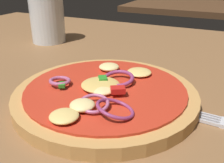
{
  "coord_description": "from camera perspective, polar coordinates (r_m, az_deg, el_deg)",
  "views": [
    {
      "loc": [
        0.2,
        -0.3,
        0.19
      ],
      "look_at": [
        0.06,
        -0.01,
        0.05
      ],
      "focal_mm": 40.98,
      "sensor_mm": 36.0,
      "label": 1
    }
  ],
  "objects": [
    {
      "name": "dining_table",
      "position": [
        0.41,
        -6.87,
        -2.19
      ],
      "size": [
        1.19,
        0.95,
        0.03
      ],
      "color": "brown",
      "rests_on": "ground"
    },
    {
      "name": "beer_glass",
      "position": [
        0.64,
        -14.2,
        13.11
      ],
      "size": [
        0.08,
        0.08,
        0.12
      ],
      "color": "silver",
      "rests_on": "dining_table"
    },
    {
      "name": "background_table",
      "position": [
        1.36,
        19.71,
        15.33
      ],
      "size": [
        0.71,
        0.45,
        0.03
      ],
      "color": "#4C301C",
      "rests_on": "ground"
    },
    {
      "name": "pizza",
      "position": [
        0.34,
        -1.47,
        -2.72
      ],
      "size": [
        0.24,
        0.24,
        0.03
      ],
      "color": "tan",
      "rests_on": "dining_table"
    }
  ]
}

